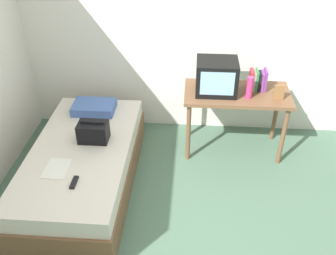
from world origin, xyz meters
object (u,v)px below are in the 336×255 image
Objects in this scene: water_bottle at (250,88)px; magazine at (57,168)px; bed at (84,166)px; handbag at (93,132)px; picture_frame at (279,92)px; remote_dark at (74,182)px; tv at (217,76)px; pillow at (94,107)px; desk at (236,100)px; book_row at (258,80)px.

water_bottle is 2.11m from magazine.
bed is 0.39m from handbag.
picture_frame reaches higher than remote_dark.
water_bottle is at bearing -18.72° from tv.
water_bottle is (1.69, 0.64, 0.65)m from bed.
remote_dark is at bearing -84.80° from pillow.
tv is 1.52× the size of magazine.
tv is 0.93× the size of pillow.
bed is 12.82× the size of remote_dark.
picture_frame is 1.98m from handbag.
tv is at bearing 45.46° from remote_dark.
handbag is 1.92× the size of remote_dark.
desk is 1.62m from pillow.
magazine is (-1.82, -0.98, -0.39)m from water_bottle.
pillow is at bearing -177.80° from desk.
pillow is 1.04m from magazine.
desk is 1.98m from remote_dark.
magazine is at bearing -143.33° from tv.
remote_dark is at bearing -91.97° from handbag.
water_bottle is at bearing -47.29° from desk.
handbag is 0.54m from magazine.
book_row is at bearing 38.45° from remote_dark.
desk is at bearing 2.20° from pillow.
desk is at bearing 163.33° from picture_frame.
handbag is (0.11, 0.13, 0.35)m from bed.
remote_dark is (-1.92, -1.15, -0.35)m from picture_frame.
handbag reaches higher than remote_dark.
picture_frame reaches higher than handbag.
magazine is at bearing -116.79° from handbag.
water_bottle is 0.31m from picture_frame.
tv is 1.43m from handbag.
book_row is 0.29m from picture_frame.
magazine is 1.86× the size of remote_dark.
handbag is (0.13, -0.56, 0.05)m from pillow.
water_bottle reaches higher than bed.
bed is at bearing 99.36° from remote_dark.
bed is 8.46× the size of book_row.
water_bottle is 0.23m from book_row.
pillow is at bearing 84.11° from magazine.
handbag is at bearing 50.81° from bed.
handbag reaches higher than magazine.
desk reaches higher than bed.
desk is 2.05m from magazine.
remote_dark is (0.22, -0.18, 0.01)m from magazine.
pillow is 1.57× the size of handbag.
desk reaches higher than handbag.
pillow reaches higher than remote_dark.
desk is 7.44× the size of remote_dark.
tv is 0.68m from picture_frame.
handbag reaches higher than bed.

